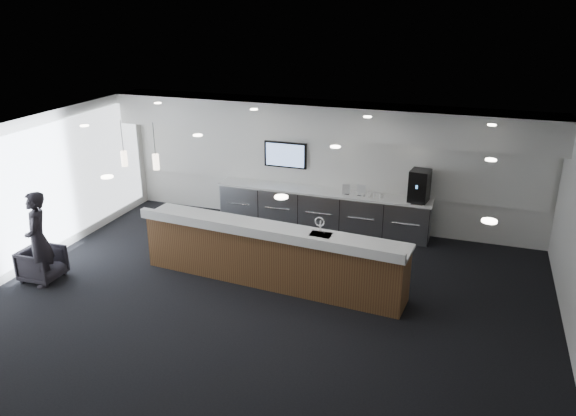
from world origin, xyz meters
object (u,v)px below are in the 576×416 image
(service_counter, at_px, (271,255))
(coffee_machine, at_px, (420,186))
(armchair, at_px, (42,264))
(lounge_guest, at_px, (38,239))

(service_counter, relative_size, coffee_machine, 7.50)
(armchair, bearing_deg, service_counter, -73.68)
(lounge_guest, bearing_deg, armchair, -169.08)
(service_counter, xyz_separation_m, lounge_guest, (-4.08, -1.48, 0.35))
(service_counter, xyz_separation_m, coffee_machine, (2.37, 2.92, 0.73))
(coffee_machine, distance_m, lounge_guest, 7.82)
(service_counter, distance_m, lounge_guest, 4.35)
(service_counter, distance_m, coffee_machine, 3.83)
(service_counter, relative_size, lounge_guest, 2.86)
(lounge_guest, bearing_deg, coffee_machine, 89.63)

